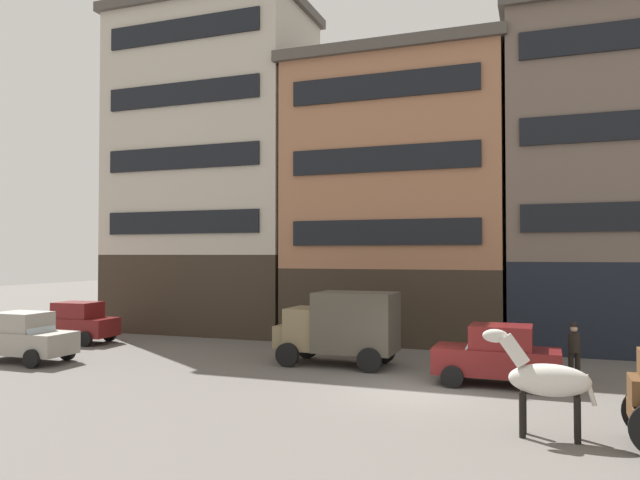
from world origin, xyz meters
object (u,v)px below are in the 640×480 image
sedan_dark (497,355)px  sedan_parked_curb (24,337)px  sedan_light (76,322)px  pedestrian_officer (574,348)px  delivery_truck_near (341,325)px  draft_horse (544,379)px

sedan_dark → sedan_parked_curb: bearing=-173.5°
sedan_light → pedestrian_officer: size_ratio=2.11×
delivery_truck_near → sedan_light: delivery_truck_near is taller
draft_horse → sedan_dark: size_ratio=0.63×
delivery_truck_near → pedestrian_officer: 7.74m
sedan_parked_curb → pedestrian_officer: sedan_parked_curb is taller
draft_horse → sedan_parked_curb: bearing=170.1°
draft_horse → sedan_light: (-19.64, 7.59, -0.36)m
sedan_parked_curb → pedestrian_officer: (18.91, 3.65, 0.07)m
sedan_light → pedestrian_officer: (20.59, -0.82, 0.07)m
sedan_dark → sedan_parked_curb: size_ratio=1.00×
sedan_dark → sedan_light: bearing=172.0°
sedan_dark → pedestrian_officer: 2.85m
delivery_truck_near → sedan_parked_curb: (-11.18, -3.39, -0.51)m
delivery_truck_near → sedan_parked_curb: 11.69m
draft_horse → pedestrian_officer: bearing=82.0°
draft_horse → sedan_light: 21.06m
sedan_light → sedan_parked_curb: same height
sedan_dark → pedestrian_officer: (2.24, 1.76, 0.07)m
pedestrian_officer → sedan_dark: bearing=-141.9°
draft_horse → sedan_light: draft_horse is taller
delivery_truck_near → sedan_dark: 5.71m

